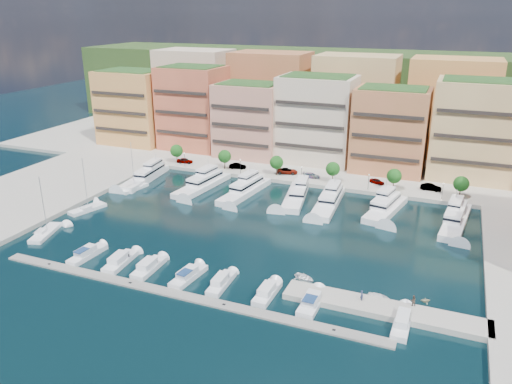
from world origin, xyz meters
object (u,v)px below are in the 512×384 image
at_px(lamppost_1, 240,164).
at_px(tree_5, 461,184).
at_px(tree_4, 394,176).
at_px(car_2, 287,171).
at_px(yacht_2, 246,189).
at_px(car_5, 431,187).
at_px(yacht_4, 329,201).
at_px(tree_0, 177,151).
at_px(tender_0, 305,278).
at_px(cruiser_3, 149,268).
at_px(cruiser_9, 402,322).
at_px(cruiser_4, 188,276).
at_px(sailboat_2, 134,188).
at_px(person_0, 362,295).
at_px(tender_2, 379,297).
at_px(car_0, 185,161).
at_px(cruiser_7, 312,303).
at_px(tender_3, 426,300).
at_px(car_4, 377,181).
at_px(tree_3, 333,169).
at_px(tree_1, 225,156).
at_px(yacht_5, 386,207).
at_px(cruiser_1, 87,254).
at_px(cruiser_6, 267,293).
at_px(lamppost_2, 301,171).
at_px(yacht_3, 296,195).
at_px(car_3, 311,175).
at_px(lamppost_3, 369,179).
at_px(car_1, 238,166).
at_px(person_1, 413,301).
at_px(sailboat_1, 87,209).
at_px(sailboat_0, 45,233).
at_px(lamppost_0, 184,157).
at_px(yacht_1, 203,184).
at_px(yacht_0, 147,175).
at_px(yacht_6, 456,218).
at_px(cruiser_2, 120,261).
at_px(cruiser_5, 221,283).

bearing_deg(lamppost_1, tree_5, 2.27).
bearing_deg(tree_4, car_2, 175.20).
height_order(yacht_2, car_5, yacht_2).
bearing_deg(yacht_4, tree_0, 164.37).
bearing_deg(yacht_4, tender_0, -82.37).
relative_size(cruiser_3, cruiser_9, 0.90).
bearing_deg(cruiser_4, sailboat_2, 135.70).
xyz_separation_m(lamppost_1, car_5, (51.05, 5.52, -1.97)).
xyz_separation_m(tree_0, person_0, (66.38, -55.06, -2.85)).
distance_m(tender_2, car_0, 84.70).
xyz_separation_m(yacht_2, car_2, (5.67, 16.65, 0.59)).
bearing_deg(yacht_2, cruiser_7, -55.43).
relative_size(tender_3, car_4, 0.40).
bearing_deg(tree_3, tree_1, 180.00).
bearing_deg(cruiser_4, car_2, 91.90).
relative_size(yacht_5, cruiser_4, 2.14).
relative_size(sailboat_2, car_4, 3.27).
distance_m(cruiser_1, sailboat_2, 38.11).
bearing_deg(tender_3, yacht_5, -5.09).
bearing_deg(lamppost_1, yacht_5, -14.22).
distance_m(tree_1, cruiser_6, 68.12).
height_order(lamppost_2, tender_3, lamppost_2).
distance_m(yacht_2, sailboat_2, 29.86).
distance_m(tender_3, car_5, 53.49).
xyz_separation_m(yacht_3, car_5, (30.91, 16.44, 0.64)).
bearing_deg(cruiser_1, tree_4, 49.45).
height_order(cruiser_4, car_3, car_3).
xyz_separation_m(tree_5, lamppost_3, (-22.00, -2.30, -0.92)).
bearing_deg(car_1, cruiser_4, -175.78).
distance_m(car_0, person_1, 89.95).
height_order(tree_4, sailboat_1, sailboat_1).
bearing_deg(tree_1, sailboat_0, -107.42).
bearing_deg(cruiser_7, cruiser_6, 179.82).
bearing_deg(lamppost_0, car_5, 4.57).
distance_m(tree_3, car_4, 12.22).
height_order(cruiser_1, car_0, car_0).
relative_size(lamppost_2, yacht_1, 0.19).
height_order(yacht_0, yacht_3, same).
bearing_deg(yacht_6, car_4, 139.04).
bearing_deg(cruiser_3, yacht_4, 62.84).
bearing_deg(car_5, tree_3, 102.71).
bearing_deg(yacht_0, yacht_4, 0.16).
xyz_separation_m(sailboat_2, sailboat_0, (-0.89, -30.57, -0.01)).
bearing_deg(car_5, cruiser_9, -174.49).
distance_m(yacht_4, person_1, 45.86).
bearing_deg(tree_4, car_0, 179.42).
relative_size(yacht_5, cruiser_2, 2.17).
bearing_deg(tender_0, cruiser_3, 126.40).
bearing_deg(tree_1, sailboat_1, -114.10).
height_order(yacht_5, cruiser_5, yacht_5).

